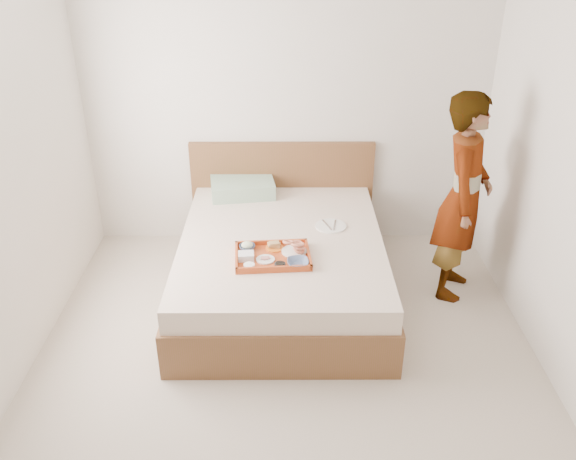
{
  "coord_description": "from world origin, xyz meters",
  "views": [
    {
      "loc": [
        -0.0,
        -3.02,
        2.75
      ],
      "look_at": [
        0.01,
        0.9,
        0.65
      ],
      "focal_mm": 37.19,
      "sensor_mm": 36.0,
      "label": 1
    }
  ],
  "objects_px": {
    "person": "(463,198)",
    "dinner_plate": "(331,226)",
    "bed": "(282,267)",
    "tray": "(273,256)"
  },
  "relations": [
    {
      "from": "bed",
      "to": "person",
      "type": "relative_size",
      "value": 1.22
    },
    {
      "from": "bed",
      "to": "tray",
      "type": "distance_m",
      "value": 0.43
    },
    {
      "from": "dinner_plate",
      "to": "person",
      "type": "relative_size",
      "value": 0.15
    },
    {
      "from": "tray",
      "to": "person",
      "type": "distance_m",
      "value": 1.53
    },
    {
      "from": "tray",
      "to": "dinner_plate",
      "type": "xyz_separation_m",
      "value": [
        0.45,
        0.49,
        -0.02
      ]
    },
    {
      "from": "dinner_plate",
      "to": "tray",
      "type": "bearing_deg",
      "value": -132.54
    },
    {
      "from": "bed",
      "to": "person",
      "type": "bearing_deg",
      "value": 3.82
    },
    {
      "from": "bed",
      "to": "person",
      "type": "distance_m",
      "value": 1.5
    },
    {
      "from": "bed",
      "to": "tray",
      "type": "height_order",
      "value": "tray"
    },
    {
      "from": "person",
      "to": "dinner_plate",
      "type": "bearing_deg",
      "value": 106.42
    }
  ]
}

